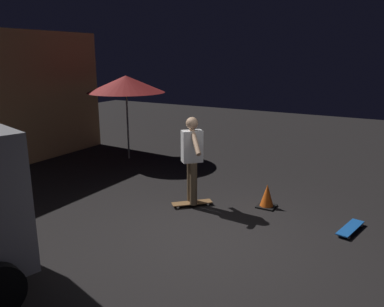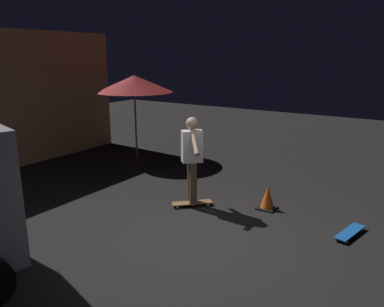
{
  "view_description": "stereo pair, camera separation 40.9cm",
  "coord_description": "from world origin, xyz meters",
  "px_view_note": "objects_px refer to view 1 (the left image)",
  "views": [
    {
      "loc": [
        -4.88,
        -2.49,
        2.86
      ],
      "look_at": [
        1.14,
        0.97,
        1.05
      ],
      "focal_mm": 35.78,
      "sensor_mm": 36.0,
      "label": 1
    },
    {
      "loc": [
        -4.67,
        -2.84,
        2.86
      ],
      "look_at": [
        1.14,
        0.97,
        1.05
      ],
      "focal_mm": 35.78,
      "sensor_mm": 36.0,
      "label": 2
    }
  ],
  "objects_px": {
    "patio_umbrella": "(126,84)",
    "skateboard_ridden": "(192,203)",
    "skater": "(192,154)",
    "traffic_cone": "(267,197)",
    "skateboard_spare": "(350,228)"
  },
  "relations": [
    {
      "from": "skater",
      "to": "traffic_cone",
      "type": "xyz_separation_m",
      "value": [
        0.66,
        -1.28,
        -0.83
      ]
    },
    {
      "from": "traffic_cone",
      "to": "skateboard_ridden",
      "type": "bearing_deg",
      "value": 117.13
    },
    {
      "from": "skater",
      "to": "patio_umbrella",
      "type": "bearing_deg",
      "value": 56.83
    },
    {
      "from": "skateboard_ridden",
      "to": "traffic_cone",
      "type": "height_order",
      "value": "traffic_cone"
    },
    {
      "from": "skateboard_spare",
      "to": "skater",
      "type": "relative_size",
      "value": 0.48
    },
    {
      "from": "skater",
      "to": "traffic_cone",
      "type": "distance_m",
      "value": 1.66
    },
    {
      "from": "skater",
      "to": "traffic_cone",
      "type": "height_order",
      "value": "skater"
    },
    {
      "from": "patio_umbrella",
      "to": "skateboard_spare",
      "type": "xyz_separation_m",
      "value": [
        -1.8,
        -6.13,
        -2.02
      ]
    },
    {
      "from": "patio_umbrella",
      "to": "skateboard_ridden",
      "type": "height_order",
      "value": "patio_umbrella"
    },
    {
      "from": "traffic_cone",
      "to": "patio_umbrella",
      "type": "bearing_deg",
      "value": 71.89
    },
    {
      "from": "traffic_cone",
      "to": "skateboard_spare",
      "type": "bearing_deg",
      "value": -100.99
    },
    {
      "from": "skateboard_ridden",
      "to": "skater",
      "type": "xyz_separation_m",
      "value": [
        0.0,
        -0.0,
        0.98
      ]
    },
    {
      "from": "patio_umbrella",
      "to": "skateboard_ridden",
      "type": "distance_m",
      "value": 4.42
    },
    {
      "from": "patio_umbrella",
      "to": "traffic_cone",
      "type": "relative_size",
      "value": 5.0
    },
    {
      "from": "skateboard_ridden",
      "to": "skater",
      "type": "bearing_deg",
      "value": -90.0
    }
  ]
}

